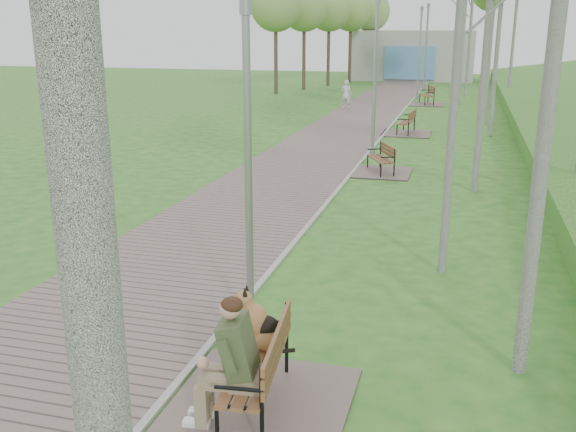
% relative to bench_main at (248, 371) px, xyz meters
% --- Properties ---
extents(walkway, '(3.50, 67.00, 0.04)m').
position_rel_bench_main_xyz_m(walkway, '(-2.74, 20.56, -0.47)').
color(walkway, '#74635E').
rests_on(walkway, ground).
extents(kerb, '(0.10, 67.00, 0.05)m').
position_rel_bench_main_xyz_m(kerb, '(-0.99, 20.56, -0.46)').
color(kerb, '#999993').
rests_on(kerb, ground).
extents(building_north, '(10.00, 5.20, 4.00)m').
position_rel_bench_main_xyz_m(building_north, '(-2.49, 50.03, 1.51)').
color(building_north, '#9E9E99').
rests_on(building_north, ground).
extents(bench_main, '(1.98, 2.20, 1.73)m').
position_rel_bench_main_xyz_m(bench_main, '(0.00, 0.00, 0.00)').
color(bench_main, '#74635E').
rests_on(bench_main, ground).
extents(bench_second, '(1.69, 1.87, 1.04)m').
position_rel_bench_main_xyz_m(bench_second, '(-0.19, 12.69, -0.30)').
color(bench_second, '#74635E').
rests_on(bench_second, ground).
extents(bench_third, '(1.92, 2.13, 1.18)m').
position_rel_bench_main_xyz_m(bench_third, '(-0.17, 20.37, -0.27)').
color(bench_third, '#74635E').
rests_on(bench_third, ground).
extents(bench_far, '(2.07, 2.30, 1.27)m').
position_rel_bench_main_xyz_m(bench_far, '(-0.04, 31.35, -0.25)').
color(bench_far, '#74635E').
rests_on(bench_far, ground).
extents(lamp_post_near, '(0.17, 0.17, 4.48)m').
position_rel_bench_main_xyz_m(lamp_post_near, '(-0.63, 1.95, 1.60)').
color(lamp_post_near, gray).
rests_on(lamp_post_near, ground).
extents(lamp_post_second, '(0.20, 0.20, 5.10)m').
position_rel_bench_main_xyz_m(lamp_post_second, '(-0.80, 15.25, 1.89)').
color(lamp_post_second, gray).
rests_on(lamp_post_second, ground).
extents(lamp_post_third, '(0.21, 0.21, 5.39)m').
position_rel_bench_main_xyz_m(lamp_post_third, '(-0.80, 34.47, 2.03)').
color(lamp_post_third, gray).
rests_on(lamp_post_third, ground).
extents(lamp_post_far, '(0.22, 0.22, 5.79)m').
position_rel_bench_main_xyz_m(lamp_post_far, '(-0.85, 41.06, 2.22)').
color(lamp_post_far, gray).
rests_on(lamp_post_far, ground).
extents(pedestrian_near, '(0.58, 0.40, 1.53)m').
position_rel_bench_main_xyz_m(pedestrian_near, '(-4.08, 28.24, 0.28)').
color(pedestrian_near, silver).
rests_on(pedestrian_near, ground).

